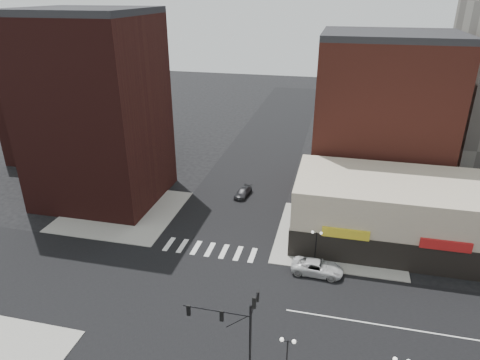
% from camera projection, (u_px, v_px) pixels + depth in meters
% --- Properties ---
extents(ground, '(240.00, 240.00, 0.00)m').
position_uv_depth(ground, '(187.00, 294.00, 42.65)').
color(ground, black).
rests_on(ground, ground).
extents(road_ew, '(200.00, 14.00, 0.02)m').
position_uv_depth(road_ew, '(187.00, 294.00, 42.64)').
color(road_ew, black).
rests_on(road_ew, ground).
extents(road_ns, '(14.00, 200.00, 0.02)m').
position_uv_depth(road_ns, '(187.00, 294.00, 42.64)').
color(road_ns, black).
rests_on(road_ns, ground).
extents(sidewalk_nw, '(15.00, 15.00, 0.12)m').
position_uv_depth(sidewalk_nw, '(123.00, 211.00, 58.56)').
color(sidewalk_nw, gray).
rests_on(sidewalk_nw, ground).
extents(sidewalk_ne, '(15.00, 15.00, 0.12)m').
position_uv_depth(sidewalk_ne, '(339.00, 237.00, 52.45)').
color(sidewalk_ne, gray).
rests_on(sidewalk_ne, ground).
extents(building_nw, '(16.00, 15.00, 25.00)m').
position_uv_depth(building_nw, '(96.00, 113.00, 57.98)').
color(building_nw, '#331210').
rests_on(building_nw, ground).
extents(building_nw_low, '(20.00, 18.00, 12.00)m').
position_uv_depth(building_nw_low, '(82.00, 122.00, 77.14)').
color(building_nw_low, '#331210').
rests_on(building_nw_low, ground).
extents(building_ne_midrise, '(18.00, 15.00, 22.00)m').
position_uv_depth(building_ne_midrise, '(381.00, 120.00, 60.36)').
color(building_ne_midrise, maroon).
rests_on(building_ne_midrise, ground).
extents(building_ne_row, '(24.20, 12.20, 8.00)m').
position_uv_depth(building_ne_row, '(398.00, 218.00, 50.20)').
color(building_ne_row, '#B9AD93').
rests_on(building_ne_row, ground).
extents(traffic_signal, '(5.59, 3.09, 7.77)m').
position_uv_depth(traffic_signal, '(239.00, 322.00, 32.14)').
color(traffic_signal, black).
rests_on(traffic_signal, ground).
extents(street_lamp_se_a, '(1.22, 0.32, 4.16)m').
position_uv_depth(street_lamp_se_a, '(287.00, 349.00, 31.88)').
color(street_lamp_se_a, black).
rests_on(street_lamp_se_a, sidewalk_se).
extents(street_lamp_ne, '(1.22, 0.32, 4.16)m').
position_uv_depth(street_lamp_ne, '(316.00, 239.00, 45.88)').
color(street_lamp_ne, black).
rests_on(street_lamp_ne, sidewalk_ne).
extents(white_suv, '(5.57, 2.74, 1.52)m').
position_uv_depth(white_suv, '(317.00, 267.00, 45.50)').
color(white_suv, silver).
rests_on(white_suv, ground).
extents(dark_sedan_north, '(2.26, 4.40, 1.22)m').
position_uv_depth(dark_sedan_north, '(243.00, 192.00, 62.70)').
color(dark_sedan_north, black).
rests_on(dark_sedan_north, ground).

